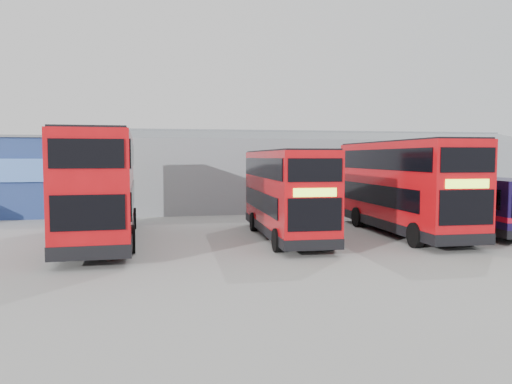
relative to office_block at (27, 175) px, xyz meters
name	(u,v)px	position (x,y,z in m)	size (l,w,h in m)	color
ground_plane	(303,256)	(14.00, -17.99, -2.58)	(120.00, 120.00, 0.00)	gray
office_block	(27,175)	(0.00, 0.00, 0.00)	(12.30, 8.32, 5.12)	navy
maintenance_shed	(326,172)	(22.00, 2.01, 0.02)	(30.50, 12.00, 5.89)	gray
double_decker_left	(101,188)	(6.14, -13.20, -0.16)	(3.19, 11.56, 4.85)	#B80A10
double_decker_centre	(286,195)	(14.47, -13.65, -0.53)	(2.73, 9.81, 4.11)	#B80A10
double_decker_right	(402,188)	(20.47, -13.49, -0.30)	(2.96, 10.88, 4.57)	#B80A10
single_decker_blue	(469,203)	(24.65, -12.77, -1.20)	(3.16, 10.37, 2.77)	#0E0B33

